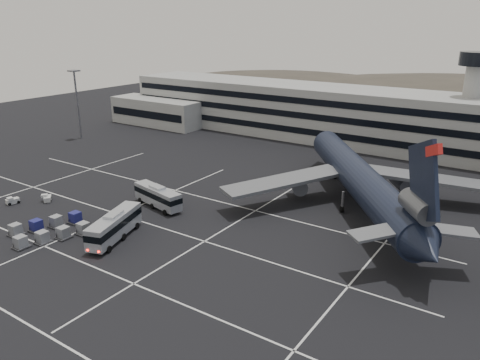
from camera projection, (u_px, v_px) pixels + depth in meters
name	position (u px, v px, depth m)	size (l,w,h in m)	color
ground	(126.00, 231.00, 71.31)	(260.00, 260.00, 0.00)	black
lane_markings	(134.00, 231.00, 71.38)	(90.00, 55.62, 0.01)	silver
terminal	(313.00, 113.00, 126.51)	(125.00, 26.00, 24.00)	gray
hills	(457.00, 126.00, 199.21)	(352.00, 180.00, 44.00)	#38332B
lightpole_left	(76.00, 95.00, 124.05)	(2.40, 2.40, 18.28)	slate
trijet_main	(360.00, 179.00, 78.38)	(40.17, 48.96, 18.08)	black
bus_near	(114.00, 225.00, 68.12)	(6.20, 11.96, 4.13)	#9EA1A6
bus_far	(158.00, 196.00, 80.04)	(11.13, 4.79, 3.83)	#9EA1A6
tug_a	(12.00, 201.00, 81.89)	(1.64, 2.28, 1.33)	beige
tug_b	(47.00, 198.00, 83.01)	(2.36, 2.27, 1.32)	beige
uld_cluster	(50.00, 229.00, 70.02)	(10.51, 12.62, 1.79)	#2D2D30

